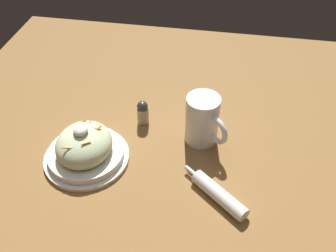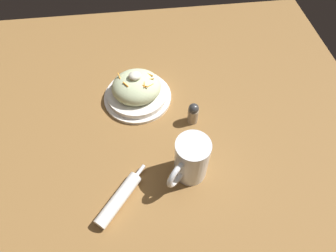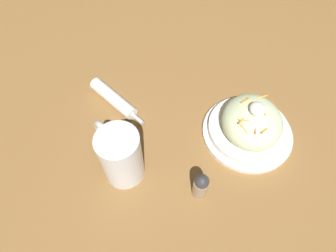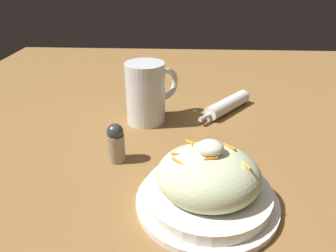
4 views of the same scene
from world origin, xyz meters
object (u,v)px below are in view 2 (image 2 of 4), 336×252
object	(u,v)px
salad_plate	(135,90)
salt_shaker	(193,113)
beer_mug	(191,161)
napkin_roll	(119,199)

from	to	relation	value
salad_plate	salt_shaker	bearing A→B (deg)	145.80
beer_mug	salt_shaker	xyz separation A→B (m)	(-0.04, -0.17, -0.03)
napkin_roll	salt_shaker	size ratio (longest dim) A/B	2.12
napkin_roll	salad_plate	bearing A→B (deg)	-100.55
beer_mug	napkin_roll	world-z (taller)	beer_mug
napkin_roll	salt_shaker	world-z (taller)	salt_shaker
beer_mug	napkin_roll	size ratio (longest dim) A/B	0.86
salad_plate	beer_mug	size ratio (longest dim) A/B	1.57
beer_mug	salt_shaker	world-z (taller)	beer_mug
salad_plate	salt_shaker	distance (m)	0.20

